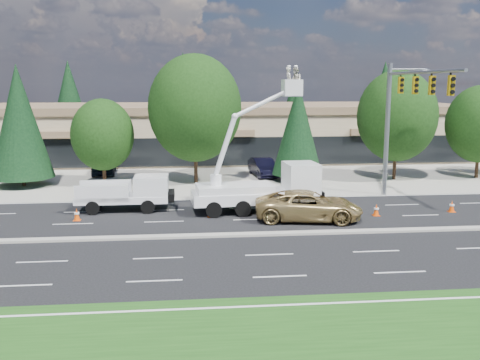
{
  "coord_description": "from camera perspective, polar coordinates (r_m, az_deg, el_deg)",
  "views": [
    {
      "loc": [
        -3.6,
        -26.18,
        7.64
      ],
      "look_at": [
        -0.75,
        2.71,
        2.4
      ],
      "focal_mm": 40.0,
      "sensor_mm": 36.0,
      "label": 1
    }
  ],
  "objects": [
    {
      "name": "tree_back_b",
      "position": [
        68.19,
        -6.04,
        8.94
      ],
      "size": [
        5.83,
        5.83,
        11.49
      ],
      "color": "#332114",
      "rests_on": "ground"
    },
    {
      "name": "tree_front_g",
      "position": [
        47.57,
        24.25,
        5.46
      ],
      "size": [
        5.45,
        5.45,
        7.56
      ],
      "color": "#332114",
      "rests_on": "ground"
    },
    {
      "name": "strip_mall",
      "position": [
        56.47,
        -1.96,
        5.34
      ],
      "size": [
        50.4,
        15.4,
        5.5
      ],
      "color": "tan",
      "rests_on": "ground"
    },
    {
      "name": "tree_back_a",
      "position": [
        69.71,
        -17.73,
        8.1
      ],
      "size": [
        5.32,
        5.32,
        10.49
      ],
      "color": "#332114",
      "rests_on": "ground"
    },
    {
      "name": "minivan",
      "position": [
        30.52,
        7.33,
        -2.73
      ],
      "size": [
        6.42,
        3.74,
        1.68
      ],
      "primitive_type": "imported",
      "rotation": [
        0.0,
        0.0,
        1.4
      ],
      "color": "tan",
      "rests_on": "ground"
    },
    {
      "name": "tree_back_c",
      "position": [
        69.59,
        5.69,
        7.62
      ],
      "size": [
        4.28,
        4.28,
        8.44
      ],
      "color": "#332114",
      "rests_on": "ground"
    },
    {
      "name": "parked_car_east",
      "position": [
        44.64,
        2.49,
        1.36
      ],
      "size": [
        2.15,
        4.79,
        1.53
      ],
      "primitive_type": "imported",
      "rotation": [
        0.0,
        0.0,
        0.12
      ],
      "color": "black",
      "rests_on": "ground"
    },
    {
      "name": "traffic_cone_c",
      "position": [
        31.46,
        3.91,
        -3.21
      ],
      "size": [
        0.4,
        0.4,
        0.7
      ],
      "color": "#ED4B07",
      "rests_on": "ground"
    },
    {
      "name": "concrete_apron",
      "position": [
        46.94,
        -1.16,
        0.87
      ],
      "size": [
        140.0,
        22.0,
        0.01
      ],
      "primitive_type": "cube",
      "color": "#9C9B8E",
      "rests_on": "ground"
    },
    {
      "name": "tree_back_d",
      "position": [
        72.85,
        15.11,
        8.31
      ],
      "size": [
        5.33,
        5.33,
        10.51
      ],
      "color": "#332114",
      "rests_on": "ground"
    },
    {
      "name": "bucket_truck",
      "position": [
        32.24,
        2.9,
        -0.05
      ],
      "size": [
        7.78,
        3.0,
        8.71
      ],
      "rotation": [
        0.0,
        0.0,
        0.09
      ],
      "color": "white",
      "rests_on": "ground"
    },
    {
      "name": "traffic_cone_e",
      "position": [
        34.75,
        21.66,
        -2.63
      ],
      "size": [
        0.4,
        0.4,
        0.7
      ],
      "color": "#ED4B07",
      "rests_on": "ground"
    },
    {
      "name": "tree_front_c",
      "position": [
        41.84,
        -14.45,
        4.7
      ],
      "size": [
        4.73,
        4.73,
        6.56
      ],
      "color": "#332114",
      "rests_on": "ground"
    },
    {
      "name": "traffic_cone_b",
      "position": [
        31.11,
        -3.13,
        -3.36
      ],
      "size": [
        0.4,
        0.4,
        0.7
      ],
      "color": "#ED4B07",
      "rests_on": "ground"
    },
    {
      "name": "traffic_cone_a",
      "position": [
        31.68,
        -17.02,
        -3.55
      ],
      "size": [
        0.4,
        0.4,
        0.7
      ],
      "color": "#ED4B07",
      "rests_on": "ground"
    },
    {
      "name": "parked_car_west",
      "position": [
        47.28,
        -14.32,
        1.61
      ],
      "size": [
        2.29,
        4.89,
        1.62
      ],
      "primitive_type": "imported",
      "rotation": [
        0.0,
        0.0,
        0.08
      ],
      "color": "black",
      "rests_on": "ground"
    },
    {
      "name": "tree_front_e",
      "position": [
        42.21,
        6.18,
        5.48
      ],
      "size": [
        3.96,
        3.96,
        7.8
      ],
      "color": "#332114",
      "rests_on": "ground"
    },
    {
      "name": "traffic_cone_d",
      "position": [
        32.39,
        14.33,
        -3.12
      ],
      "size": [
        0.4,
        0.4,
        0.7
      ],
      "color": "#ED4B07",
      "rests_on": "ground"
    },
    {
      "name": "tree_front_f",
      "position": [
        44.47,
        16.41,
        6.57
      ],
      "size": [
        6.3,
        6.3,
        8.74
      ],
      "color": "#332114",
      "rests_on": "ground"
    },
    {
      "name": "tree_front_b",
      "position": [
        43.09,
        -22.46,
        5.8
      ],
      "size": [
        4.62,
        4.62,
        9.1
      ],
      "color": "#332114",
      "rests_on": "ground"
    },
    {
      "name": "signal_mast",
      "position": [
        35.94,
        16.8,
        7.28
      ],
      "size": [
        2.76,
        10.16,
        9.0
      ],
      "color": "gray",
      "rests_on": "ground"
    },
    {
      "name": "road_median",
      "position": [
        27.49,
        2.13,
        -5.78
      ],
      "size": [
        120.0,
        0.55,
        0.12
      ],
      "primitive_type": "cube",
      "color": "#9C9B8E",
      "rests_on": "ground"
    },
    {
      "name": "ground",
      "position": [
        27.51,
        2.13,
        -5.9
      ],
      "size": [
        140.0,
        140.0,
        0.0
      ],
      "primitive_type": "plane",
      "color": "black",
      "rests_on": "ground"
    },
    {
      "name": "utility_pickup",
      "position": [
        33.27,
        -11.7,
        -1.72
      ],
      "size": [
        5.53,
        2.21,
        2.12
      ],
      "rotation": [
        0.0,
        0.0,
        0.0
      ],
      "color": "white",
      "rests_on": "ground"
    },
    {
      "name": "tree_front_d",
      "position": [
        41.22,
        -4.83,
        7.64
      ],
      "size": [
        7.14,
        7.14,
        9.91
      ],
      "color": "#332114",
      "rests_on": "ground"
    }
  ]
}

